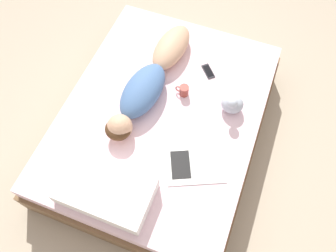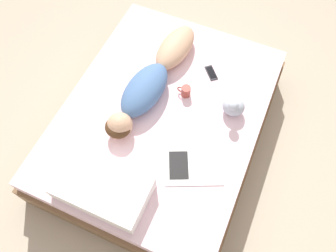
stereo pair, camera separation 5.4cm
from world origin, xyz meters
TOP-DOWN VIEW (x-y plane):
  - ground_plane at (0.00, 0.00)m, footprint 12.00×12.00m
  - bed at (0.00, 0.00)m, footprint 1.59×2.05m
  - person at (0.17, -0.18)m, footprint 0.36×1.26m
  - open_magazine at (-0.39, 0.34)m, footprint 0.52×0.46m
  - coffee_mug at (-0.11, -0.22)m, footprint 0.11×0.08m
  - cell_phone at (-0.23, -0.51)m, footprint 0.15×0.16m
  - plush_toy at (-0.51, -0.21)m, footprint 0.18×0.18m
  - pillow at (0.11, 0.77)m, footprint 0.64×0.37m

SIDE VIEW (x-z plane):
  - ground_plane at x=0.00m, z-range 0.00..0.00m
  - bed at x=0.00m, z-range 0.00..0.44m
  - open_magazine at x=-0.39m, z-range 0.44..0.45m
  - cell_phone at x=-0.23m, z-range 0.44..0.45m
  - coffee_mug at x=-0.11m, z-range 0.44..0.53m
  - pillow at x=0.11m, z-range 0.44..0.59m
  - plush_toy at x=-0.51m, z-range 0.42..0.63m
  - person at x=0.17m, z-range 0.43..0.64m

